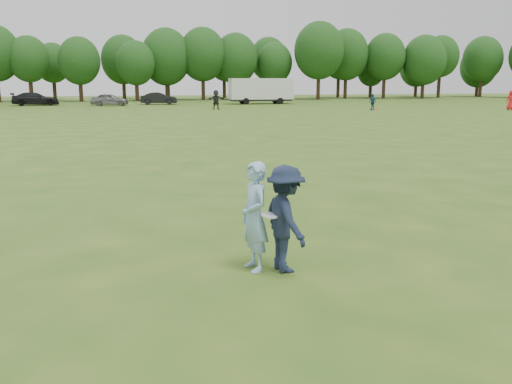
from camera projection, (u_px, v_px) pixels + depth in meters
ground at (305, 270)px, 8.83m from camera, size 200.00×200.00×0.00m
thrower at (254, 217)px, 8.71m from camera, size 0.54×0.72×1.78m
defender at (286, 219)px, 8.67m from camera, size 0.82×1.21×1.74m
player_far_b at (372, 102)px, 54.88m from camera, size 0.67×1.03×1.63m
player_far_c at (511, 100)px, 54.87m from camera, size 1.13×1.15×2.00m
player_far_d at (216, 100)px, 55.88m from camera, size 1.88×0.67×2.00m
car_d at (35, 99)px, 64.35m from camera, size 5.56×2.77×1.55m
car_e at (110, 100)px, 63.63m from camera, size 4.47×2.24×1.46m
car_f at (159, 98)px, 67.12m from camera, size 4.66×2.10×1.48m
field_cone at (377, 109)px, 54.81m from camera, size 0.28×0.28×0.30m
disc_in_play at (270, 215)px, 8.54m from camera, size 0.32×0.32×0.08m
cargo_trailer at (261, 90)px, 68.54m from camera, size 9.00×2.75×3.20m
treeline at (165, 58)px, 81.54m from camera, size 130.35×18.39×11.74m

